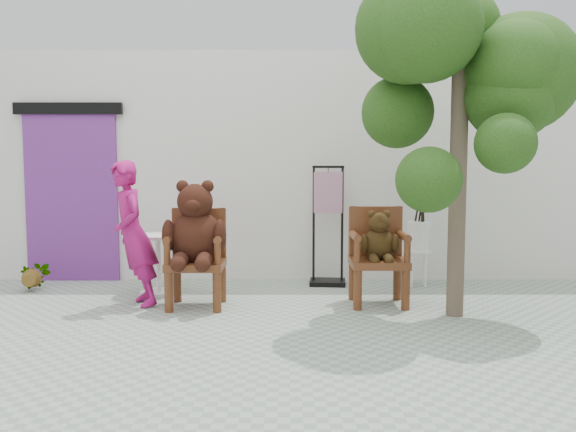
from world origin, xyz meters
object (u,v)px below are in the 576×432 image
(chair_big, at_px, (196,237))
(display_stand, at_px, (328,239))
(chair_small, at_px, (378,247))
(stool_bucket, at_px, (419,235))
(person, at_px, (134,234))
(cafe_table, at_px, (158,257))
(tree, at_px, (467,65))

(chair_big, xyz_separation_m, display_stand, (1.49, 1.13, -0.18))
(chair_small, xyz_separation_m, stool_bucket, (0.66, 0.94, 0.01))
(person, distance_m, display_stand, 2.43)
(chair_small, distance_m, stool_bucket, 1.15)
(chair_small, xyz_separation_m, person, (-2.64, -0.10, 0.15))
(chair_small, bearing_deg, display_stand, 115.61)
(chair_small, bearing_deg, person, -177.86)
(cafe_table, xyz_separation_m, stool_bucket, (3.19, 0.43, 0.20))
(person, xyz_separation_m, stool_bucket, (3.30, 1.04, -0.14))
(chair_big, height_order, tree, tree)
(stool_bucket, bearing_deg, person, -162.59)
(stool_bucket, height_order, tree, tree)
(chair_small, height_order, cafe_table, chair_small)
(display_stand, height_order, tree, tree)
(display_stand, distance_m, stool_bucket, 1.15)
(person, height_order, cafe_table, person)
(cafe_table, distance_m, tree, 3.99)
(chair_big, bearing_deg, cafe_table, 130.72)
(chair_big, height_order, stool_bucket, stool_bucket)
(chair_big, xyz_separation_m, person, (-0.67, 0.04, 0.02))
(person, xyz_separation_m, cafe_table, (0.12, 0.61, -0.34))
(person, bearing_deg, cafe_table, 139.82)
(chair_big, distance_m, person, 0.67)
(stool_bucket, bearing_deg, chair_big, -157.83)
(chair_big, xyz_separation_m, tree, (2.70, -0.44, 1.72))
(tree, bearing_deg, chair_big, 170.68)
(chair_big, relative_size, tree, 0.41)
(person, bearing_deg, chair_small, 62.82)
(cafe_table, bearing_deg, chair_big, -49.28)
(display_stand, bearing_deg, chair_big, -138.15)
(display_stand, bearing_deg, person, -148.50)
(person, relative_size, cafe_table, 2.22)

